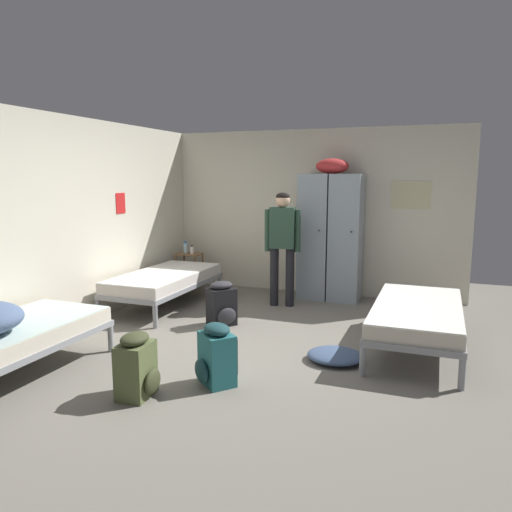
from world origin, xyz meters
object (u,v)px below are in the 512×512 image
object	(u,v)px
locker_bank	(331,234)
person_traveler	(282,238)
backpack_teal	(216,356)
bed_left_front	(5,339)
lotion_bottle	(192,250)
bed_left_rear	(165,280)
bed_right	(417,314)
water_bottle	(185,248)
backpack_black	(222,305)
backpack_olive	(137,367)
shelf_unit	(190,267)
clothes_pile_denim	(335,356)

from	to	relation	value
locker_bank	person_traveler	bearing A→B (deg)	-129.23
backpack_teal	bed_left_front	bearing A→B (deg)	-162.08
lotion_bottle	backpack_teal	size ratio (longest dim) A/B	0.27
bed_left_rear	bed_right	xyz separation A→B (m)	(3.40, -0.55, 0.00)
water_bottle	backpack_black	world-z (taller)	water_bottle
lotion_bottle	backpack_teal	world-z (taller)	lotion_bottle
backpack_teal	backpack_olive	world-z (taller)	same
water_bottle	backpack_black	xyz separation A→B (m)	(1.45, -1.72, -0.40)
backpack_teal	backpack_olive	xyz separation A→B (m)	(-0.50, -0.46, 0.00)
bed_right	lotion_bottle	world-z (taller)	lotion_bottle
bed_left_front	backpack_teal	size ratio (longest dim) A/B	3.45
shelf_unit	water_bottle	size ratio (longest dim) A/B	2.93
locker_bank	person_traveler	size ratio (longest dim) A/B	1.30
shelf_unit	clothes_pile_denim	xyz separation A→B (m)	(2.92, -2.38, -0.29)
locker_bank	water_bottle	size ratio (longest dim) A/B	10.62
backpack_teal	water_bottle	bearing A→B (deg)	122.74
bed_left_rear	water_bottle	size ratio (longest dim) A/B	9.75
shelf_unit	water_bottle	world-z (taller)	water_bottle
bed_right	backpack_olive	bearing A→B (deg)	-136.20
bed_left_front	lotion_bottle	size ratio (longest dim) A/B	12.88
shelf_unit	person_traveler	xyz separation A→B (m)	(1.78, -0.56, 0.62)
bed_right	backpack_black	bearing A→B (deg)	179.17
shelf_unit	bed_left_rear	size ratio (longest dim) A/B	0.30
shelf_unit	clothes_pile_denim	distance (m)	3.78
bed_left_front	water_bottle	xyz separation A→B (m)	(-0.33, 3.89, 0.28)
backpack_black	clothes_pile_denim	bearing A→B (deg)	-23.69
clothes_pile_denim	backpack_black	bearing A→B (deg)	156.31
person_traveler	backpack_teal	bearing A→B (deg)	-84.32
bed_left_front	bed_right	bearing A→B (deg)	32.21
bed_right	locker_bank	bearing A→B (deg)	126.11
lotion_bottle	backpack_black	size ratio (longest dim) A/B	0.27
shelf_unit	bed_left_front	world-z (taller)	shelf_unit
person_traveler	backpack_teal	distance (m)	2.83
locker_bank	bed_left_rear	distance (m)	2.50
bed_left_front	backpack_black	size ratio (longest dim) A/B	3.45
lotion_bottle	locker_bank	bearing A→B (deg)	3.53
shelf_unit	lotion_bottle	xyz separation A→B (m)	(0.07, -0.04, 0.29)
lotion_bottle	backpack_black	xyz separation A→B (m)	(1.30, -1.66, -0.37)
backpack_olive	locker_bank	bearing A→B (deg)	78.71
locker_bank	lotion_bottle	distance (m)	2.27
shelf_unit	backpack_olive	size ratio (longest dim) A/B	1.04
bed_left_front	bed_left_rear	bearing A→B (deg)	90.00
bed_left_rear	water_bottle	bearing A→B (deg)	105.36
water_bottle	backpack_olive	bearing A→B (deg)	-66.67
water_bottle	clothes_pile_denim	world-z (taller)	water_bottle
water_bottle	backpack_black	bearing A→B (deg)	-49.87
backpack_black	backpack_olive	world-z (taller)	same
lotion_bottle	clothes_pile_denim	world-z (taller)	lotion_bottle
person_traveler	lotion_bottle	world-z (taller)	person_traveler
locker_bank	bed_left_front	bearing A→B (deg)	-117.45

